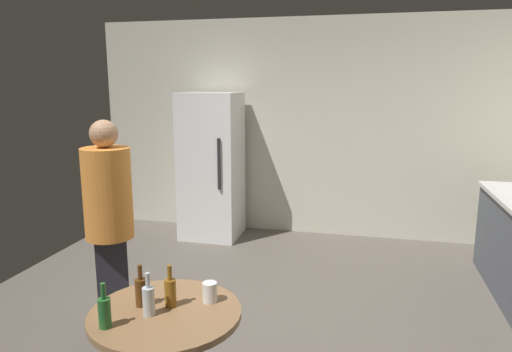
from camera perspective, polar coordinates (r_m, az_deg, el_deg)
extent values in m
cube|color=#5B544C|center=(3.82, -0.48, -19.54)|extent=(5.20, 5.20, 0.10)
cube|color=beige|center=(5.89, 5.73, 5.85)|extent=(5.32, 0.06, 2.70)
cube|color=white|center=(5.78, -5.50, 1.24)|extent=(0.70, 0.65, 1.80)
cube|color=#262628|center=(5.38, -4.58, 1.48)|extent=(0.03, 0.03, 0.60)
cylinder|color=olive|center=(2.58, -11.07, -16.31)|extent=(0.80, 0.80, 0.03)
cylinder|color=#8C5919|center=(2.59, -10.49, -13.97)|extent=(0.06, 0.06, 0.15)
cylinder|color=#8C5919|center=(2.54, -10.59, -11.62)|extent=(0.02, 0.02, 0.08)
cylinder|color=#593314|center=(2.62, -13.97, -13.74)|extent=(0.06, 0.06, 0.15)
cylinder|color=#593314|center=(2.58, -14.09, -11.42)|extent=(0.02, 0.02, 0.08)
cylinder|color=#26662D|center=(2.46, -18.13, -15.74)|extent=(0.06, 0.06, 0.15)
cylinder|color=#26662D|center=(2.41, -18.31, -13.31)|extent=(0.02, 0.02, 0.08)
cylinder|color=silver|center=(2.52, -13.08, -14.80)|extent=(0.06, 0.06, 0.15)
cylinder|color=silver|center=(2.47, -13.20, -12.40)|extent=(0.02, 0.02, 0.08)
cylinder|color=white|center=(2.61, -5.64, -14.04)|extent=(0.08, 0.08, 0.11)
cube|color=#2D2D38|center=(3.67, -17.10, -13.26)|extent=(0.28, 0.26, 0.82)
cylinder|color=orange|center=(3.44, -17.81, -2.04)|extent=(0.46, 0.46, 0.65)
sphere|color=tan|center=(3.37, -18.24, 4.96)|extent=(0.19, 0.19, 0.19)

